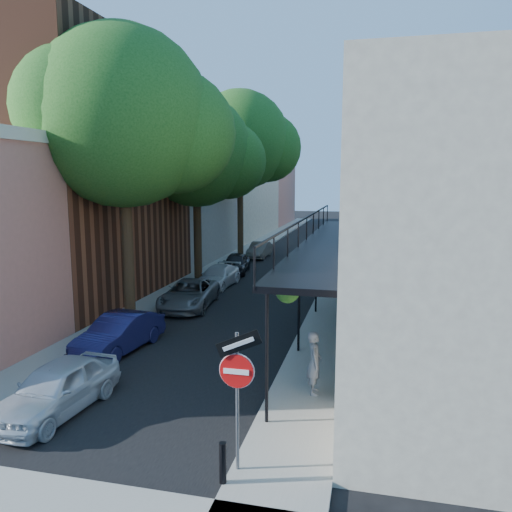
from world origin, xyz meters
The scene contains 18 objects.
ground centered at (0.00, 0.00, 0.00)m, with size 160.00×160.00×0.00m, color black.
road_surface centered at (0.00, 30.00, 0.01)m, with size 6.00×64.00×0.01m, color black.
sidewalk_left centered at (-4.00, 30.00, 0.06)m, with size 2.00×64.00×0.12m, color gray.
sidewalk_right centered at (4.00, 30.00, 0.06)m, with size 2.00×64.00×0.12m, color gray.
buildings_left centered at (-9.30, 28.76, 4.94)m, with size 10.10×59.10×12.00m.
buildings_right centered at (8.99, 29.49, 4.42)m, with size 9.80×55.00×10.00m.
sign_post centered at (3.16, 0.97, 2.04)m, with size 0.89×0.17×2.99m.
bollard centered at (3.00, 0.50, 0.52)m, with size 0.14×0.14×0.80m, color black.
oak_near centered at (-3.37, 10.26, 7.88)m, with size 7.48×6.80×11.42m.
oak_mid centered at (-3.42, 18.23, 7.06)m, with size 6.60×6.00×10.20m.
oak_far centered at (-3.35, 27.27, 8.26)m, with size 7.70×7.00×11.90m.
parked_car_a centered at (-1.89, 2.50, 0.64)m, with size 1.52×3.77×1.29m, color silver.
parked_car_b centered at (-2.58, 6.87, 0.63)m, with size 1.33×3.80×1.25m, color #171848.
parked_car_c centered at (-2.37, 12.83, 0.61)m, with size 2.02×4.39×1.22m, color slate.
parked_car_d centered at (-2.42, 17.26, 0.56)m, with size 1.57×3.86×1.12m, color silver.
parked_car_e centered at (-2.54, 21.28, 0.61)m, with size 1.44×3.57×1.22m, color black.
parked_car_f centered at (-2.47, 27.38, 0.57)m, with size 1.21×3.46×1.14m, color #675F57.
pedestrian centered at (4.20, 4.82, 0.97)m, with size 0.62×0.41×1.70m, color gray.
Camera 1 is at (5.58, -7.70, 5.77)m, focal length 35.00 mm.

